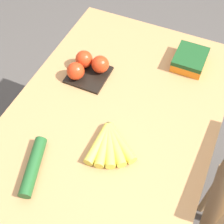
% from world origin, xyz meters
% --- Properties ---
extents(ground_plane, '(12.00, 12.00, 0.00)m').
position_xyz_m(ground_plane, '(0.00, 0.00, 0.00)').
color(ground_plane, '#4C4742').
extents(dining_table, '(1.12, 0.74, 0.76)m').
position_xyz_m(dining_table, '(0.00, 0.00, 0.63)').
color(dining_table, '#B27F4C').
rests_on(dining_table, ground_plane).
extents(banana_bunch, '(0.17, 0.16, 0.03)m').
position_xyz_m(banana_bunch, '(0.12, 0.04, 0.78)').
color(banana_bunch, brown).
rests_on(banana_bunch, dining_table).
extents(tomato_pack, '(0.15, 0.15, 0.08)m').
position_xyz_m(tomato_pack, '(-0.16, -0.18, 0.80)').
color(tomato_pack, black).
rests_on(tomato_pack, dining_table).
extents(carrot_bag, '(0.15, 0.12, 0.05)m').
position_xyz_m(carrot_bag, '(-0.37, 0.18, 0.79)').
color(carrot_bag, orange).
rests_on(carrot_bag, dining_table).
extents(cucumber_near, '(0.20, 0.10, 0.04)m').
position_xyz_m(cucumber_near, '(0.29, -0.14, 0.78)').
color(cucumber_near, '#1E5123').
rests_on(cucumber_near, dining_table).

